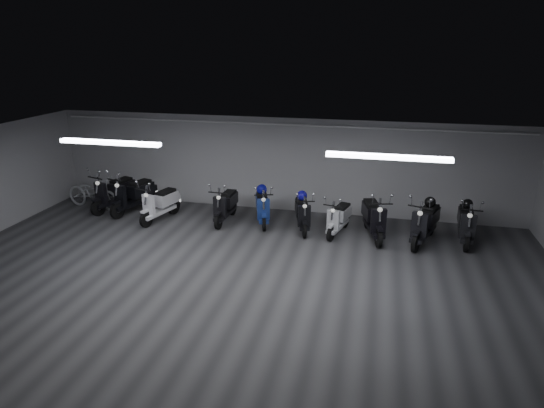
% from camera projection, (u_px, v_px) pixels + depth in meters
% --- Properties ---
extents(floor, '(14.00, 10.00, 0.01)m').
position_uv_depth(floor, '(229.00, 290.00, 9.57)').
color(floor, '#353538').
rests_on(floor, ground).
extents(ceiling, '(14.00, 10.00, 0.01)m').
position_uv_depth(ceiling, '(224.00, 157.00, 8.64)').
color(ceiling, slate).
rests_on(ceiling, ground).
extents(back_wall, '(14.00, 0.01, 2.80)m').
position_uv_depth(back_wall, '(280.00, 165.00, 13.70)').
color(back_wall, '#A1A0A3').
rests_on(back_wall, ground).
extents(fluor_strip_left, '(2.40, 0.18, 0.08)m').
position_uv_depth(fluor_strip_left, '(110.00, 143.00, 10.22)').
color(fluor_strip_left, white).
rests_on(fluor_strip_left, ceiling).
extents(fluor_strip_right, '(2.40, 0.18, 0.08)m').
position_uv_depth(fluor_strip_right, '(388.00, 157.00, 8.94)').
color(fluor_strip_right, white).
rests_on(fluor_strip_right, ceiling).
extents(conduit, '(13.60, 0.05, 0.05)m').
position_uv_depth(conduit, '(280.00, 124.00, 13.22)').
color(conduit, white).
rests_on(conduit, back_wall).
extents(scooter_0, '(1.17, 2.02, 1.43)m').
position_uv_depth(scooter_0, '(113.00, 187.00, 13.92)').
color(scooter_0, black).
rests_on(scooter_0, floor).
extents(scooter_1, '(1.20, 2.02, 1.43)m').
position_uv_depth(scooter_1, '(133.00, 189.00, 13.71)').
color(scooter_1, black).
rests_on(scooter_1, floor).
extents(scooter_2, '(1.01, 1.86, 1.32)m').
position_uv_depth(scooter_2, '(159.00, 198.00, 13.07)').
color(scooter_2, white).
rests_on(scooter_2, floor).
extents(scooter_3, '(0.63, 1.74, 1.28)m').
position_uv_depth(scooter_3, '(225.00, 200.00, 12.99)').
color(scooter_3, black).
rests_on(scooter_3, floor).
extents(scooter_4, '(1.06, 1.79, 1.26)m').
position_uv_depth(scooter_4, '(262.00, 202.00, 12.87)').
color(scooter_4, navy).
rests_on(scooter_4, floor).
extents(scooter_5, '(0.97, 1.74, 1.23)m').
position_uv_depth(scooter_5, '(303.00, 208.00, 12.42)').
color(scooter_5, black).
rests_on(scooter_5, floor).
extents(scooter_6, '(0.93, 1.68, 1.19)m').
position_uv_depth(scooter_6, '(339.00, 213.00, 12.14)').
color(scooter_6, silver).
rests_on(scooter_6, floor).
extents(scooter_7, '(1.08, 1.98, 1.40)m').
position_uv_depth(scooter_7, '(374.00, 212.00, 11.91)').
color(scooter_7, black).
rests_on(scooter_7, floor).
extents(scooter_8, '(1.27, 2.02, 1.43)m').
position_uv_depth(scooter_8, '(426.00, 217.00, 11.55)').
color(scooter_8, black).
rests_on(scooter_8, floor).
extents(scooter_9, '(0.73, 1.82, 1.33)m').
position_uv_depth(scooter_9, '(467.00, 218.00, 11.62)').
color(scooter_9, black).
rests_on(scooter_9, floor).
extents(bicycle, '(1.97, 0.98, 1.22)m').
position_uv_depth(bicycle, '(92.00, 189.00, 14.07)').
color(bicycle, silver).
rests_on(bicycle, floor).
extents(helmet_0, '(0.26, 0.26, 0.26)m').
position_uv_depth(helmet_0, '(468.00, 204.00, 11.74)').
color(helmet_0, black).
rests_on(helmet_0, scooter_9).
extents(helmet_1, '(0.28, 0.28, 0.28)m').
position_uv_depth(helmet_1, '(430.00, 202.00, 11.65)').
color(helmet_1, black).
rests_on(helmet_1, scooter_8).
extents(helmet_2, '(0.29, 0.29, 0.29)m').
position_uv_depth(helmet_2, '(262.00, 189.00, 12.99)').
color(helmet_2, '#0B0C81').
rests_on(helmet_2, scooter_4).
extents(helmet_3, '(0.28, 0.28, 0.28)m').
position_uv_depth(helmet_3, '(302.00, 196.00, 12.55)').
color(helmet_3, '#130D90').
rests_on(helmet_3, scooter_5).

